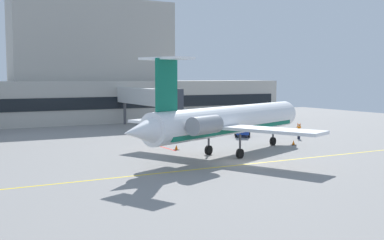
{
  "coord_description": "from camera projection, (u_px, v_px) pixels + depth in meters",
  "views": [
    {
      "loc": [
        -24.63,
        -35.63,
        7.54
      ],
      "look_at": [
        0.42,
        10.03,
        3.0
      ],
      "focal_mm": 45.95,
      "sensor_mm": 36.0,
      "label": 1
    }
  ],
  "objects": [
    {
      "name": "terminal_building",
      "position": [
        99.0,
        79.0,
        84.19
      ],
      "size": [
        66.58,
        11.45,
        20.86
      ],
      "color": "#B7B2A8",
      "rests_on": "ground"
    },
    {
      "name": "jet_bridge_west",
      "position": [
        147.0,
        97.0,
        70.7
      ],
      "size": [
        2.4,
        19.55,
        6.05
      ],
      "color": "silver",
      "rests_on": "ground"
    },
    {
      "name": "regional_jet",
      "position": [
        227.0,
        121.0,
        47.02
      ],
      "size": [
        26.81,
        20.04,
        9.16
      ],
      "color": "white",
      "rests_on": "ground"
    },
    {
      "name": "ground",
      "position": [
        242.0,
        163.0,
        43.58
      ],
      "size": [
        120.0,
        120.0,
        0.11
      ],
      "color": "gray"
    },
    {
      "name": "safety_cone_bravo",
      "position": [
        176.0,
        148.0,
        50.98
      ],
      "size": [
        0.47,
        0.47,
        0.55
      ],
      "color": "orange",
      "rests_on": "ground"
    },
    {
      "name": "fuel_tank",
      "position": [
        226.0,
        114.0,
        82.28
      ],
      "size": [
        6.03,
        2.02,
        2.33
      ],
      "color": "white",
      "rests_on": "ground"
    },
    {
      "name": "baggage_tug",
      "position": [
        242.0,
        129.0,
        62.4
      ],
      "size": [
        3.32,
        3.92,
        2.13
      ],
      "color": "#19389E",
      "rests_on": "ground"
    },
    {
      "name": "marshaller",
      "position": [
        299.0,
        131.0,
        60.07
      ],
      "size": [
        0.34,
        0.83,
        1.95
      ],
      "color": "#191E33",
      "rests_on": "ground"
    },
    {
      "name": "pushback_tractor",
      "position": [
        237.0,
        122.0,
        72.27
      ],
      "size": [
        3.27,
        3.39,
        2.22
      ],
      "color": "#E5B20C",
      "rests_on": "ground"
    },
    {
      "name": "safety_cone_alpha",
      "position": [
        293.0,
        143.0,
        54.74
      ],
      "size": [
        0.47,
        0.47,
        0.55
      ],
      "color": "orange",
      "rests_on": "ground"
    }
  ]
}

